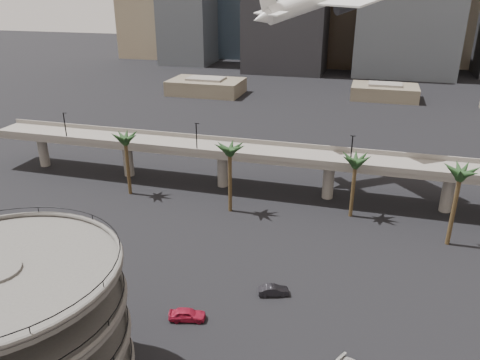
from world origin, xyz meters
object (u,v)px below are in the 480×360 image
(parking_ramp, at_px, (9,327))
(car_b, at_px, (274,290))
(overpass, at_px, (274,158))
(car_a, at_px, (187,314))

(parking_ramp, relative_size, car_b, 5.21)
(parking_ramp, height_order, overpass, parking_ramp)
(overpass, distance_m, car_b, 35.60)
(overpass, xyz_separation_m, car_a, (-2.18, -42.31, -6.54))
(car_a, relative_size, car_b, 1.10)
(car_b, bearing_deg, overpass, -7.19)
(overpass, relative_size, car_a, 27.67)
(parking_ramp, xyz_separation_m, car_b, (20.30, 24.79, -9.13))
(overpass, height_order, car_a, overpass)
(parking_ramp, distance_m, car_b, 33.32)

